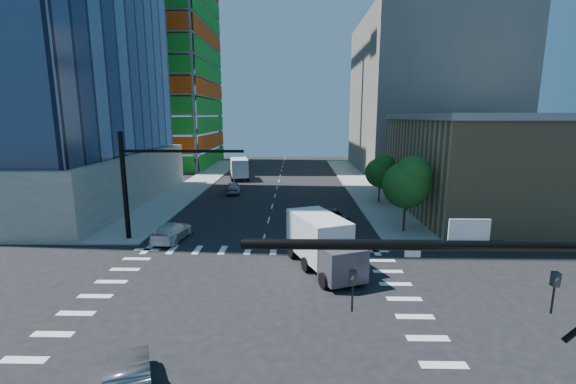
{
  "coord_description": "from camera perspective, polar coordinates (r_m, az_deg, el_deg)",
  "views": [
    {
      "loc": [
        2.69,
        -19.65,
        10.35
      ],
      "look_at": [
        2.16,
        8.0,
        4.88
      ],
      "focal_mm": 24.0,
      "sensor_mm": 36.0,
      "label": 1
    }
  ],
  "objects": [
    {
      "name": "car_sb_near",
      "position": [
        34.21,
        -16.78,
        -5.6
      ],
      "size": [
        2.67,
        5.42,
        1.51
      ],
      "primitive_type": "imported",
      "rotation": [
        0.0,
        0.0,
        3.03
      ],
      "color": "white",
      "rests_on": "ground"
    },
    {
      "name": "ground",
      "position": [
        22.37,
        -6.19,
        -16.44
      ],
      "size": [
        160.0,
        160.0,
        0.0
      ],
      "primitive_type": "plane",
      "color": "black",
      "rests_on": "ground"
    },
    {
      "name": "road_markings",
      "position": [
        22.37,
        -6.19,
        -16.43
      ],
      "size": [
        20.0,
        20.0,
        0.01
      ],
      "primitive_type": "cube",
      "color": "silver",
      "rests_on": "ground"
    },
    {
      "name": "car_sb_mid",
      "position": [
        52.8,
        -8.12,
        0.63
      ],
      "size": [
        2.37,
        4.81,
        1.58
      ],
      "primitive_type": "imported",
      "rotation": [
        0.0,
        0.0,
        3.25
      ],
      "color": "#94959B",
      "rests_on": "ground"
    },
    {
      "name": "tree_south",
      "position": [
        35.45,
        17.37,
        1.48
      ],
      "size": [
        4.16,
        4.16,
        6.82
      ],
      "color": "#382316",
      "rests_on": "sidewalk_ne"
    },
    {
      "name": "box_truck_near",
      "position": [
        26.43,
        5.47,
        -8.27
      ],
      "size": [
        5.19,
        7.37,
        3.56
      ],
      "rotation": [
        0.0,
        0.0,
        0.38
      ],
      "color": "black",
      "rests_on": "ground"
    },
    {
      "name": "construction_building",
      "position": [
        88.12,
        -20.13,
        19.84
      ],
      "size": [
        25.16,
        34.5,
        70.6
      ],
      "color": "gray",
      "rests_on": "ground"
    },
    {
      "name": "commercial_building",
      "position": [
        47.52,
        29.16,
        3.68
      ],
      "size": [
        20.5,
        22.5,
        10.6
      ],
      "color": "tan",
      "rests_on": "ground"
    },
    {
      "name": "bg_building_ne",
      "position": [
        78.6,
        19.66,
        13.21
      ],
      "size": [
        24.0,
        30.0,
        28.0
      ],
      "primitive_type": "cube",
      "color": "slate",
      "rests_on": "ground"
    },
    {
      "name": "tree_north",
      "position": [
        47.12,
        13.66,
        3.1
      ],
      "size": [
        3.54,
        3.52,
        5.78
      ],
      "color": "#382316",
      "rests_on": "sidewalk_ne"
    },
    {
      "name": "sidewalk_ne",
      "position": [
        61.32,
        10.3,
        1.35
      ],
      "size": [
        5.0,
        60.0,
        0.15
      ],
      "primitive_type": "cube",
      "color": "gray",
      "rests_on": "ground"
    },
    {
      "name": "car_sb_cross",
      "position": [
        16.77,
        -22.59,
        -24.66
      ],
      "size": [
        3.27,
        4.82,
        1.5
      ],
      "primitive_type": "imported",
      "rotation": [
        0.0,
        0.0,
        3.55
      ],
      "color": "#54555A",
      "rests_on": "ground"
    },
    {
      "name": "signal_mast_nw",
      "position": [
        33.99,
        -20.85,
        2.23
      ],
      "size": [
        10.2,
        0.4,
        9.0
      ],
      "color": "black",
      "rests_on": "sidewalk_nw"
    },
    {
      "name": "car_nb_far",
      "position": [
        37.97,
        6.78,
        -3.68
      ],
      "size": [
        3.29,
        5.18,
        1.33
      ],
      "primitive_type": "imported",
      "rotation": [
        0.0,
        0.0,
        0.24
      ],
      "color": "black",
      "rests_on": "ground"
    },
    {
      "name": "box_truck_far",
      "position": [
        64.98,
        -7.27,
        3.31
      ],
      "size": [
        4.13,
        7.12,
        3.51
      ],
      "rotation": [
        0.0,
        0.0,
        3.34
      ],
      "color": "black",
      "rests_on": "ground"
    },
    {
      "name": "sidewalk_nw",
      "position": [
        62.41,
        -13.0,
        1.41
      ],
      "size": [
        5.0,
        60.0,
        0.15
      ],
      "primitive_type": "cube",
      "color": "gray",
      "rests_on": "ground"
    }
  ]
}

